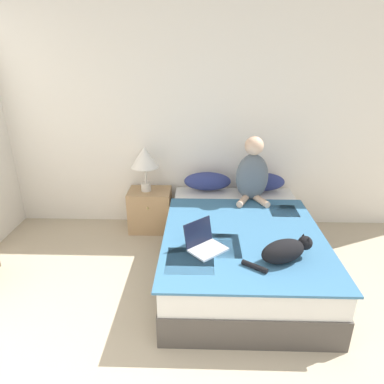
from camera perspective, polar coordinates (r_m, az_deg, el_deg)
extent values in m
cube|color=white|center=(4.09, 2.28, 11.46)|extent=(5.73, 0.05, 2.55)
cube|color=#4C4742|center=(3.52, 7.89, -10.78)|extent=(1.41, 2.04, 0.28)
cube|color=silver|center=(3.39, 8.11, -7.31)|extent=(1.39, 2.01, 0.21)
cube|color=teal|center=(3.16, 8.60, -7.32)|extent=(1.45, 1.64, 0.02)
cube|color=silver|center=(2.99, 5.95, -8.95)|extent=(0.22, 0.40, 0.01)
cube|color=silver|center=(3.00, 3.65, -8.68)|extent=(0.33, 0.36, 0.01)
cube|color=silver|center=(2.78, -0.34, -11.43)|extent=(0.38, 0.38, 0.01)
cube|color=silver|center=(3.70, 14.98, -3.09)|extent=(0.29, 0.29, 0.01)
ellipsoid|color=navy|center=(4.07, 2.59, 1.80)|extent=(0.55, 0.23, 0.22)
ellipsoid|color=navy|center=(4.13, 11.43, 1.67)|extent=(0.55, 0.23, 0.22)
ellipsoid|color=slate|center=(3.81, 9.96, 2.46)|extent=(0.36, 0.20, 0.53)
sphere|color=#DBB293|center=(3.71, 10.33, 7.60)|extent=(0.20, 0.20, 0.20)
cylinder|color=#DBB293|center=(3.77, 8.51, -1.41)|extent=(0.17, 0.26, 0.07)
cylinder|color=#DBB293|center=(3.80, 11.44, -1.44)|extent=(0.17, 0.26, 0.07)
ellipsoid|color=black|center=(2.81, 14.94, -9.52)|extent=(0.43, 0.33, 0.19)
sphere|color=black|center=(2.92, 18.35, -8.06)|extent=(0.12, 0.12, 0.12)
cone|color=black|center=(2.92, 18.05, -7.04)|extent=(0.05, 0.05, 0.05)
cone|color=black|center=(2.88, 18.86, -7.59)|extent=(0.05, 0.05, 0.05)
cylinder|color=black|center=(2.72, 10.39, -12.11)|extent=(0.20, 0.16, 0.04)
cube|color=#B7B7BC|center=(2.90, 2.71, -9.60)|extent=(0.36, 0.35, 0.02)
cube|color=black|center=(2.92, 1.03, -6.71)|extent=(0.25, 0.23, 0.21)
cube|color=tan|center=(4.21, -6.96, -2.99)|extent=(0.50, 0.36, 0.51)
sphere|color=tan|center=(3.99, -7.42, -2.72)|extent=(0.03, 0.03, 0.03)
cylinder|color=beige|center=(4.10, -7.64, 0.87)|extent=(0.12, 0.12, 0.10)
cylinder|color=beige|center=(4.04, -7.75, 2.83)|extent=(0.02, 0.02, 0.20)
cone|color=white|center=(3.98, -7.92, 5.80)|extent=(0.32, 0.32, 0.24)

